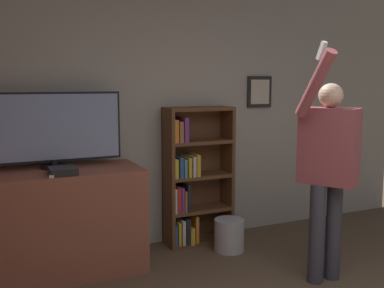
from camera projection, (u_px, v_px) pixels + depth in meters
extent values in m
cube|color=#B2AD9E|center=(171.00, 114.00, 4.65)|extent=(6.11, 0.06, 2.70)
cube|color=black|center=(259.00, 92.00, 5.01)|extent=(0.31, 0.02, 0.35)
cube|color=beige|center=(260.00, 92.00, 5.00)|extent=(0.24, 0.01, 0.27)
cube|color=#93513D|center=(58.00, 223.00, 3.91)|extent=(1.45, 0.66, 0.93)
cylinder|color=black|center=(54.00, 167.00, 3.95)|extent=(0.22, 0.22, 0.03)
cylinder|color=black|center=(54.00, 162.00, 3.95)|extent=(0.06, 0.06, 0.05)
cube|color=black|center=(53.00, 127.00, 3.90)|extent=(1.19, 0.04, 0.61)
cube|color=#8C9EC6|center=(53.00, 127.00, 3.88)|extent=(1.15, 0.01, 0.57)
cube|color=black|center=(63.00, 171.00, 3.69)|extent=(0.22, 0.23, 0.06)
cube|color=white|center=(52.00, 175.00, 3.61)|extent=(0.06, 0.14, 0.02)
cube|color=brown|center=(169.00, 179.00, 4.53)|extent=(0.04, 0.28, 1.43)
cube|color=brown|center=(227.00, 173.00, 4.80)|extent=(0.04, 0.28, 1.43)
cube|color=brown|center=(193.00, 173.00, 4.79)|extent=(0.71, 0.01, 1.43)
cube|color=brown|center=(199.00, 240.00, 4.76)|extent=(0.64, 0.28, 0.04)
cube|color=brown|center=(199.00, 209.00, 4.71)|extent=(0.64, 0.28, 0.04)
cube|color=brown|center=(199.00, 176.00, 4.66)|extent=(0.64, 0.28, 0.04)
cube|color=brown|center=(199.00, 142.00, 4.62)|extent=(0.64, 0.28, 0.04)
cube|color=brown|center=(199.00, 109.00, 4.57)|extent=(0.64, 0.28, 0.04)
cube|color=#2D569E|center=(172.00, 234.00, 4.60)|extent=(0.02, 0.24, 0.23)
cube|color=gold|center=(176.00, 233.00, 4.60)|extent=(0.03, 0.21, 0.25)
cube|color=beige|center=(180.00, 232.00, 4.62)|extent=(0.03, 0.22, 0.27)
cube|color=#232328|center=(184.00, 230.00, 4.65)|extent=(0.04, 0.25, 0.29)
cube|color=gold|center=(188.00, 234.00, 4.69)|extent=(0.04, 0.26, 0.18)
cube|color=orange|center=(193.00, 228.00, 4.69)|extent=(0.03, 0.24, 0.29)
cube|color=beige|center=(172.00, 199.00, 4.56)|extent=(0.02, 0.26, 0.25)
cube|color=red|center=(176.00, 199.00, 4.55)|extent=(0.04, 0.21, 0.26)
cube|color=#7A3889|center=(178.00, 198.00, 4.58)|extent=(0.03, 0.25, 0.25)
cube|color=#99663D|center=(181.00, 200.00, 4.60)|extent=(0.02, 0.26, 0.22)
cube|color=#232328|center=(184.00, 196.00, 4.62)|extent=(0.03, 0.26, 0.28)
cube|color=gold|center=(172.00, 167.00, 4.52)|extent=(0.04, 0.26, 0.19)
cube|color=#2D569E|center=(178.00, 167.00, 4.51)|extent=(0.04, 0.20, 0.21)
cube|color=#5B8E99|center=(181.00, 167.00, 4.55)|extent=(0.03, 0.25, 0.18)
cube|color=gold|center=(185.00, 166.00, 4.58)|extent=(0.03, 0.26, 0.20)
cube|color=beige|center=(190.00, 165.00, 4.58)|extent=(0.03, 0.23, 0.21)
cube|color=gold|center=(194.00, 164.00, 4.60)|extent=(0.04, 0.23, 0.22)
cube|color=orange|center=(172.00, 131.00, 4.46)|extent=(0.04, 0.25, 0.22)
cube|color=#99663D|center=(178.00, 131.00, 4.47)|extent=(0.04, 0.22, 0.21)
cube|color=#7A3889|center=(182.00, 129.00, 4.51)|extent=(0.04, 0.26, 0.24)
cylinder|color=#383842|center=(317.00, 234.00, 3.75)|extent=(0.13, 0.13, 0.84)
cylinder|color=#383842|center=(333.00, 231.00, 3.82)|extent=(0.13, 0.13, 0.84)
cube|color=#99474C|center=(329.00, 146.00, 3.69)|extent=(0.42, 0.51, 0.63)
sphere|color=beige|center=(331.00, 95.00, 3.63)|extent=(0.20, 0.20, 0.20)
cylinder|color=#99474C|center=(353.00, 146.00, 3.79)|extent=(0.09, 0.09, 0.58)
cylinder|color=#99474C|center=(315.00, 84.00, 3.41)|extent=(0.09, 0.41, 0.53)
cube|color=white|center=(322.00, 51.00, 3.32)|extent=(0.04, 0.09, 0.14)
cylinder|color=#B7B7BC|center=(229.00, 235.00, 4.49)|extent=(0.30, 0.30, 0.32)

